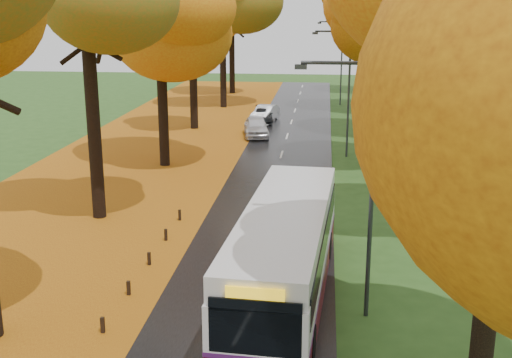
% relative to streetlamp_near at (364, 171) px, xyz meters
% --- Properties ---
extents(road, '(6.50, 90.00, 0.04)m').
position_rel_streetlamp_near_xyz_m(road, '(-3.95, 17.00, -4.69)').
color(road, black).
rests_on(road, ground).
extents(centre_line, '(0.12, 90.00, 0.01)m').
position_rel_streetlamp_near_xyz_m(centre_line, '(-3.95, 17.00, -4.67)').
color(centre_line, silver).
rests_on(centre_line, road).
extents(leaf_verge, '(12.00, 90.00, 0.02)m').
position_rel_streetlamp_near_xyz_m(leaf_verge, '(-12.95, 17.00, -4.70)').
color(leaf_verge, maroon).
rests_on(leaf_verge, ground).
extents(leaf_drift, '(0.90, 90.00, 0.01)m').
position_rel_streetlamp_near_xyz_m(leaf_drift, '(-7.00, 17.00, -4.67)').
color(leaf_drift, '#B47812').
rests_on(leaf_drift, road).
extents(trees_left, '(9.20, 74.00, 13.88)m').
position_rel_streetlamp_near_xyz_m(trees_left, '(-11.13, 19.06, 4.82)').
color(trees_left, black).
rests_on(trees_left, ground).
extents(trees_right, '(9.30, 74.20, 13.96)m').
position_rel_streetlamp_near_xyz_m(trees_right, '(3.24, 18.91, 4.98)').
color(trees_right, black).
rests_on(trees_right, ground).
extents(bollard_row, '(0.11, 23.51, 0.52)m').
position_rel_streetlamp_near_xyz_m(bollard_row, '(-7.65, -3.30, -4.45)').
color(bollard_row, black).
rests_on(bollard_row, ground).
extents(streetlamp_near, '(2.45, 0.18, 8.00)m').
position_rel_streetlamp_near_xyz_m(streetlamp_near, '(0.00, 0.00, 0.00)').
color(streetlamp_near, '#333538').
rests_on(streetlamp_near, ground).
extents(streetlamp_mid, '(2.45, 0.18, 8.00)m').
position_rel_streetlamp_near_xyz_m(streetlamp_mid, '(0.00, 22.00, 0.00)').
color(streetlamp_mid, '#333538').
rests_on(streetlamp_mid, ground).
extents(streetlamp_far, '(2.45, 0.18, 8.00)m').
position_rel_streetlamp_near_xyz_m(streetlamp_far, '(0.00, 44.00, 0.00)').
color(streetlamp_far, '#333538').
rests_on(streetlamp_far, ground).
extents(bus, '(3.40, 11.78, 3.06)m').
position_rel_streetlamp_near_xyz_m(bus, '(-2.40, 1.08, -3.07)').
color(bus, '#500C16').
rests_on(bus, road).
extents(car_white, '(2.39, 4.52, 1.46)m').
position_rel_streetlamp_near_xyz_m(car_white, '(-6.22, 27.71, -3.94)').
color(car_white, silver).
rests_on(car_white, road).
extents(car_silver, '(2.29, 4.26, 1.33)m').
position_rel_streetlamp_near_xyz_m(car_silver, '(-6.16, 34.03, -4.01)').
color(car_silver, '#A9ACB1').
rests_on(car_silver, road).
extents(car_dark, '(1.91, 4.17, 1.18)m').
position_rel_streetlamp_near_xyz_m(car_dark, '(-6.30, 33.64, -4.08)').
color(car_dark, black).
rests_on(car_dark, road).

